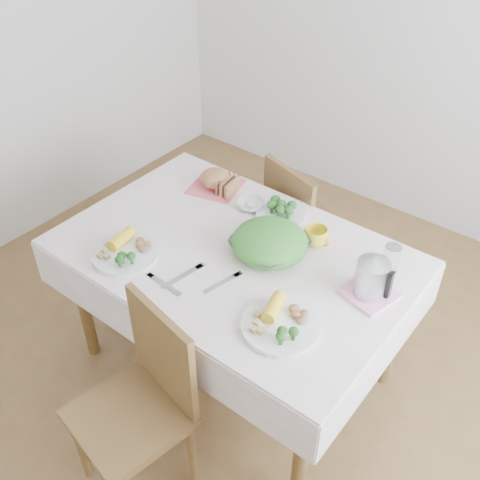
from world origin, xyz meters
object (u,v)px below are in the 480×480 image
Objects in this scene: dinner_plate_left at (126,255)px; electric_kettle at (373,272)px; chair_near at (128,413)px; dining_table at (234,313)px; yellow_mug at (316,236)px; chair_far at (311,224)px; dinner_plate_right at (280,327)px; salad_bowl at (269,247)px.

electric_kettle is (0.93, 0.43, 0.11)m from dinner_plate_left.
dinner_plate_left is at bearing 144.71° from chair_near.
electric_kettle is (0.53, 0.84, 0.42)m from chair_near.
dinner_plate_left is at bearing -148.47° from electric_kettle.
dining_table is 0.61m from dinner_plate_left.
chair_near is at bearing -84.91° from dining_table.
chair_far is at bearing 122.03° from yellow_mug.
chair_near is at bearing -100.75° from yellow_mug.
chair_far reaches higher than yellow_mug.
dinner_plate_right is 0.53m from yellow_mug.
dinner_plate_left is at bearing -135.77° from yellow_mug.
electric_kettle is at bearing -22.76° from yellow_mug.
salad_bowl is 0.47m from electric_kettle.
dinner_plate_left is (-0.34, -0.31, 0.40)m from dining_table.
electric_kettle is at bearing 24.99° from dinner_plate_left.
chair_near reaches higher than dining_table.
yellow_mug is 0.37m from electric_kettle.
yellow_mug is at bearing 89.66° from chair_near.
chair_near is 8.35× the size of yellow_mug.
yellow_mug reaches higher than dinner_plate_right.
chair_far is 1.13m from dinner_plate_left.
dinner_plate_left is 0.98× the size of dinner_plate_right.
yellow_mug reaches higher than dinner_plate_left.
chair_near is 0.67m from dinner_plate_right.
salad_bowl is at bearing 121.61° from chair_far.
dinner_plate_left is at bearing 90.71° from chair_far.
dining_table is 0.63m from dinner_plate_right.
electric_kettle reaches higher than chair_near.
chair_near is 1.08m from electric_kettle.
yellow_mug is (0.29, -0.47, 0.34)m from chair_far.
chair_near is at bearing -126.37° from dinner_plate_right.
dining_table is 0.73m from chair_far.
chair_near is at bearing -115.34° from electric_kettle.
dinner_plate_left is 0.82m from yellow_mug.
chair_far reaches higher than dinner_plate_right.
dining_table is 1.61× the size of chair_far.
yellow_mug is (0.25, 0.26, 0.43)m from dining_table.
salad_bowl is 0.43m from dinner_plate_right.
dinner_plate_left is at bearing -140.14° from salad_bowl.
salad_bowl reaches higher than dinner_plate_right.
dinner_plate_left is (-0.30, -1.04, 0.31)m from chair_far.
electric_kettle is at bearing 4.94° from salad_bowl.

